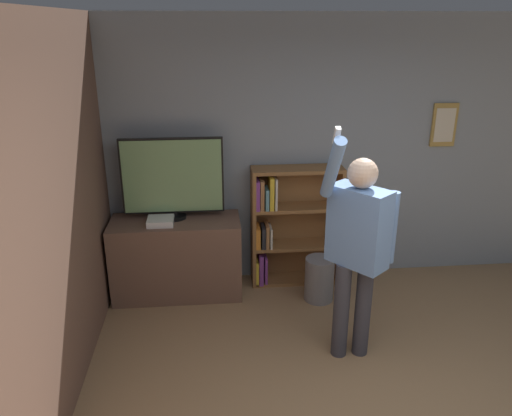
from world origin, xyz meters
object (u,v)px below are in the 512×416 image
object	(u,v)px
person	(358,241)
waste_bin	(319,279)
game_console	(161,221)
television	(173,178)
bookshelf	(288,225)

from	to	relation	value
person	waste_bin	bearing A→B (deg)	145.14
game_console	television	bearing A→B (deg)	49.31
game_console	bookshelf	world-z (taller)	bookshelf
television	game_console	distance (m)	0.43
television	person	world-z (taller)	person
game_console	bookshelf	size ratio (longest dim) A/B	0.20
bookshelf	television	bearing A→B (deg)	-175.60
game_console	bookshelf	bearing A→B (deg)	10.54
bookshelf	waste_bin	world-z (taller)	bookshelf
person	waste_bin	world-z (taller)	person
game_console	person	distance (m)	1.93
television	bookshelf	bearing A→B (deg)	4.40
television	bookshelf	xyz separation A→B (m)	(1.14, 0.09, -0.57)
game_console	waste_bin	size ratio (longest dim) A/B	0.56
bookshelf	person	bearing A→B (deg)	-75.74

